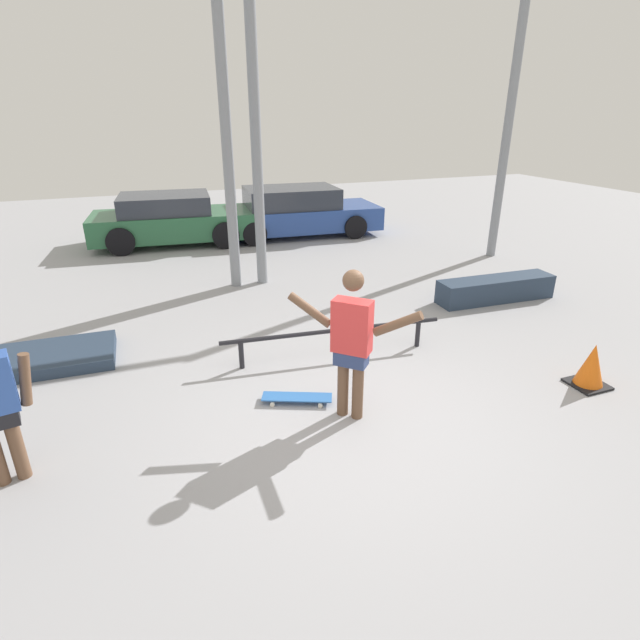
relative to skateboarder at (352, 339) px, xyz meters
The scene contains 11 objects.
ground_plane 0.98m from the skateboarder, 75.97° to the right, with size 36.00×36.00×0.00m, color #9E9EA3.
skateboarder is the anchor object (origin of this frame).
skateboard 1.13m from the skateboarder, 134.96° to the left, with size 0.85×0.53×0.08m.
grind_box 4.78m from the skateboarder, 31.57° to the left, with size 2.22×0.50×0.42m, color #28384C.
manual_pad 4.58m from the skateboarder, 143.77° to the left, with size 2.25×1.05×0.16m, color #28384C.
grind_rail 1.61m from the skateboarder, 74.84° to the left, with size 3.14×0.38×0.43m.
canopy_support_left 6.42m from the skateboarder, 121.39° to the left, with size 5.85×0.20×5.86m.
canopy_support_right 6.46m from the skateboarder, 57.95° to the left, with size 5.85×0.20×5.86m.
parked_car_green 8.99m from the skateboarder, 96.62° to the left, with size 4.15×2.27×1.26m.
parked_car_blue 9.01m from the skateboarder, 75.40° to the left, with size 4.54×2.23×1.29m.
traffic_cone 3.21m from the skateboarder, ahead, with size 0.44×0.44×0.57m.
Camera 1 is at (-2.10, -4.25, 3.24)m, focal length 28.00 mm.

